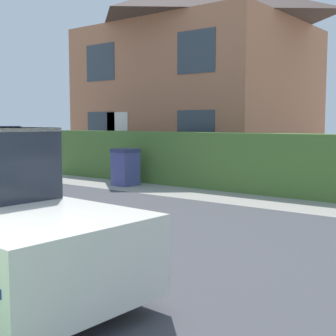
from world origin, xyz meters
TOP-DOWN VIEW (x-y plane):
  - road_strip at (0.00, 4.16)m, footprint 28.00×6.97m
  - garden_hedge at (-0.96, 9.56)m, footprint 15.92×0.64m
  - house_left at (-6.71, 14.34)m, footprint 7.97×6.82m
  - wheelie_bin at (-5.21, 8.56)m, footprint 0.68×0.65m

SIDE VIEW (x-z plane):
  - road_strip at x=0.00m, z-range 0.00..0.01m
  - wheelie_bin at x=-5.21m, z-range 0.00..1.02m
  - garden_hedge at x=-0.96m, z-range 0.00..1.48m
  - house_left at x=-6.71m, z-range 0.07..7.26m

